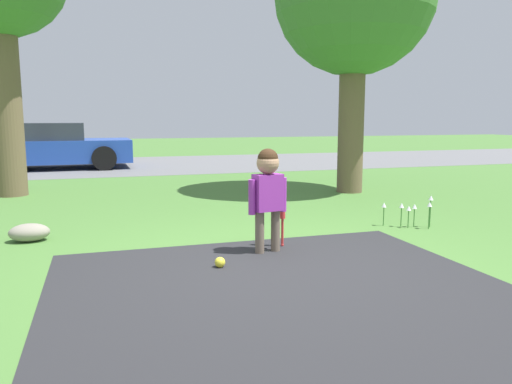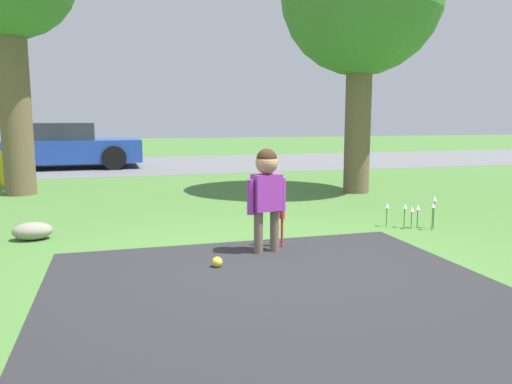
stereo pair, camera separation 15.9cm
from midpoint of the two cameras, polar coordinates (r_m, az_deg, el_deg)
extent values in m
plane|color=#477533|center=(4.74, 1.56, -8.44)|extent=(60.00, 60.00, 0.00)
cube|color=slate|center=(15.21, -11.80, 3.11)|extent=(40.00, 6.00, 0.01)
cylinder|color=#6B5B4C|center=(5.12, -0.47, -4.64)|extent=(0.09, 0.09, 0.44)
cylinder|color=#6B5B4C|center=(5.20, 1.36, -4.42)|extent=(0.09, 0.09, 0.44)
cube|color=purple|center=(5.08, 0.46, -0.05)|extent=(0.32, 0.22, 0.38)
cylinder|color=purple|center=(5.00, -1.37, -0.60)|extent=(0.07, 0.07, 0.35)
cylinder|color=purple|center=(5.18, 2.23, -0.29)|extent=(0.07, 0.07, 0.35)
sphere|color=tan|center=(5.05, 0.46, 3.35)|extent=(0.23, 0.23, 0.23)
sphere|color=#382314|center=(5.04, 0.46, 3.80)|extent=(0.21, 0.21, 0.21)
sphere|color=red|center=(5.43, 2.18, -6.06)|extent=(0.03, 0.03, 0.03)
cylinder|color=red|center=(5.40, 2.19, -4.65)|extent=(0.03, 0.03, 0.31)
cylinder|color=red|center=(5.33, 2.21, -1.06)|extent=(0.06, 0.06, 0.38)
sphere|color=red|center=(5.31, 2.22, 0.95)|extent=(0.06, 0.06, 0.06)
sphere|color=yellow|center=(4.70, -5.12, -8.01)|extent=(0.10, 0.10, 0.10)
cube|color=#2347AD|center=(14.75, -22.16, 4.37)|extent=(3.97, 1.95, 0.61)
cube|color=#2D333D|center=(14.74, -23.04, 6.39)|extent=(1.92, 1.68, 0.46)
cylinder|color=black|center=(15.68, -17.48, 4.22)|extent=(0.65, 0.19, 0.64)
cylinder|color=black|center=(13.81, -17.28, 3.70)|extent=(0.65, 0.19, 0.64)
cylinder|color=black|center=(15.81, -26.35, 3.76)|extent=(0.65, 0.19, 0.64)
cylinder|color=black|center=(13.96, -27.34, 3.18)|extent=(0.65, 0.19, 0.64)
cylinder|color=brown|center=(9.91, -27.11, 9.06)|extent=(0.53, 0.53, 3.28)
cylinder|color=brown|center=(9.44, 10.35, 8.41)|extent=(0.47, 0.47, 2.78)
cylinder|color=#38702D|center=(6.68, 18.65, -2.36)|extent=(0.01, 0.01, 0.35)
cone|color=silver|center=(6.65, 18.73, -0.63)|extent=(0.06, 0.06, 0.06)
cylinder|color=#38702D|center=(6.61, 15.60, -2.79)|extent=(0.01, 0.01, 0.25)
cone|color=silver|center=(6.58, 15.65, -1.48)|extent=(0.06, 0.06, 0.06)
cylinder|color=#38702D|center=(6.58, 18.51, -2.81)|extent=(0.01, 0.01, 0.29)
cone|color=silver|center=(6.55, 18.58, -1.33)|extent=(0.06, 0.06, 0.06)
cylinder|color=#38702D|center=(6.62, 13.71, -2.73)|extent=(0.01, 0.01, 0.24)
cone|color=silver|center=(6.59, 13.76, -1.44)|extent=(0.06, 0.06, 0.06)
cylinder|color=#38702D|center=(6.64, 16.97, -2.84)|extent=(0.01, 0.01, 0.24)
cone|color=silver|center=(6.61, 17.02, -1.58)|extent=(0.06, 0.06, 0.06)
cylinder|color=#38702D|center=(6.57, 16.35, -3.00)|extent=(0.01, 0.01, 0.22)
cone|color=silver|center=(6.55, 16.40, -1.78)|extent=(0.06, 0.06, 0.06)
ellipsoid|color=gray|center=(6.22, -25.16, -4.21)|extent=(0.44, 0.30, 0.20)
camera|label=1|loc=(0.08, -90.83, -0.12)|focal=35.00mm
camera|label=2|loc=(0.08, 89.17, 0.12)|focal=35.00mm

